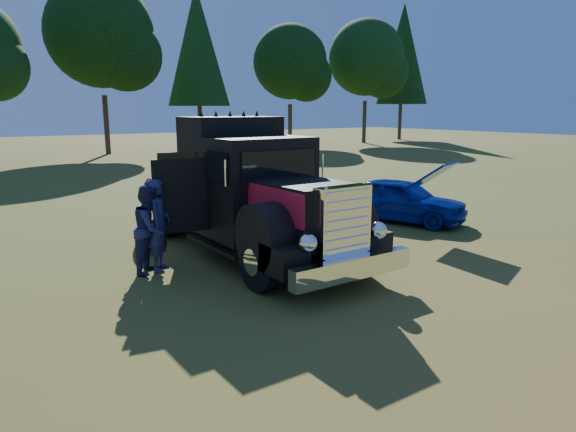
# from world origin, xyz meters

# --- Properties ---
(ground) EXTENTS (120.00, 120.00, 0.00)m
(ground) POSITION_xyz_m (0.00, 0.00, 0.00)
(ground) COLOR #2A4E17
(ground) RESTS_ON ground
(diamond_t_truck) EXTENTS (3.37, 7.16, 3.00)m
(diamond_t_truck) POSITION_xyz_m (-0.89, 1.52, 1.28)
(diamond_t_truck) COLOR black
(diamond_t_truck) RESTS_ON ground
(hotrod_coupe) EXTENTS (2.71, 4.23, 1.89)m
(hotrod_coupe) POSITION_xyz_m (4.39, 2.05, 0.63)
(hotrod_coupe) COLOR #13079C
(hotrod_coupe) RESTS_ON ground
(spectator_near) EXTENTS (0.74, 0.80, 1.84)m
(spectator_near) POSITION_xyz_m (-2.96, 1.59, 0.92)
(spectator_near) COLOR #20344A
(spectator_near) RESTS_ON ground
(spectator_far) EXTENTS (1.06, 1.07, 1.74)m
(spectator_far) POSITION_xyz_m (-3.13, 1.59, 0.87)
(spectator_far) COLOR #212C4D
(spectator_far) RESTS_ON ground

